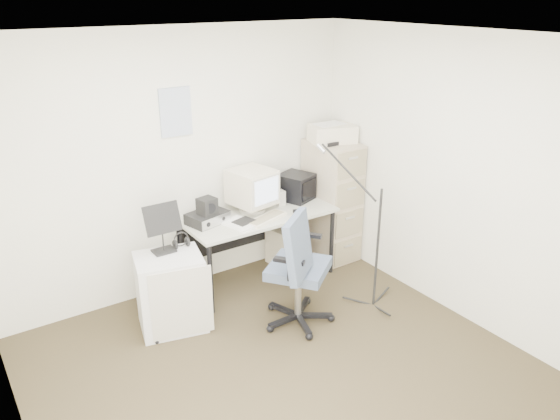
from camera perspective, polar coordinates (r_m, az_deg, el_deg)
floor at (r=4.40m, az=1.03°, el=-17.15°), size 3.60×3.60×0.01m
ceiling at (r=3.42m, az=1.33°, el=17.46°), size 3.60×3.60×0.01m
wall_back at (r=5.21m, az=-10.32°, el=4.70°), size 3.60×0.02×2.50m
wall_front at (r=2.68m, az=24.77°, el=-15.00°), size 3.60×0.02×2.50m
wall_left at (r=3.18m, az=-26.86°, el=-9.25°), size 0.02×3.60×2.50m
wall_right at (r=4.93m, az=18.58°, el=2.85°), size 0.02×3.60×2.50m
wall_calendar at (r=5.07m, az=-10.86°, el=10.02°), size 0.30×0.02×0.44m
filing_cabinet at (r=5.94m, az=5.38°, el=0.99°), size 0.40×0.60×1.30m
printer at (r=5.74m, az=5.48°, el=7.97°), size 0.53×0.43×0.18m
desk at (r=5.52m, az=-2.22°, el=-3.84°), size 1.50×0.70×0.73m
crt_monitor at (r=5.37m, az=-2.96°, el=2.05°), size 0.45×0.46×0.42m
crt_tv at (r=5.68m, az=1.68°, el=2.44°), size 0.39×0.40×0.27m
desk_speaker at (r=5.55m, az=0.03°, el=1.27°), size 0.08×0.08×0.15m
keyboard at (r=5.21m, az=-1.41°, el=-0.90°), size 0.48×0.29×0.02m
mouse at (r=5.35m, az=1.82°, el=-0.24°), size 0.08×0.11×0.03m
radio_receiver at (r=5.18m, az=-7.59°, el=-0.78°), size 0.41×0.34×0.10m
radio_speaker at (r=5.10m, az=-7.64°, el=0.41°), size 0.18×0.17×0.15m
papers at (r=5.12m, az=-4.16°, el=-1.43°), size 0.31×0.37×0.02m
pc_tower at (r=5.85m, az=0.58°, el=-4.02°), size 0.26×0.46×0.41m
office_chair at (r=4.73m, az=1.95°, el=-5.88°), size 0.90×0.90×1.11m
side_cart at (r=4.86m, az=-11.34°, el=-8.42°), size 0.64×0.56×0.68m
music_stand at (r=4.71m, az=-12.25°, el=-1.80°), size 0.31×0.18×0.45m
headphones at (r=4.83m, az=-10.29°, el=-3.32°), size 0.20×0.20×0.03m
mic_stand at (r=4.98m, az=10.28°, el=-2.17°), size 0.03×0.03×1.52m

